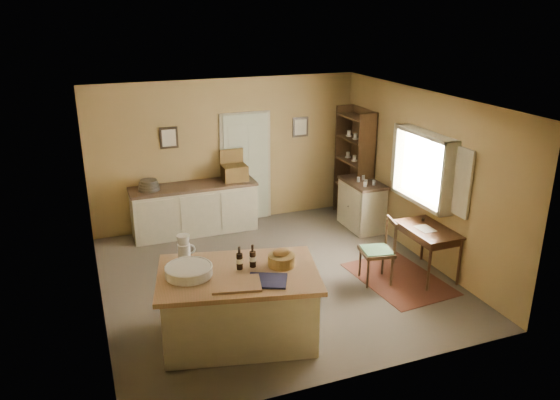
{
  "coord_description": "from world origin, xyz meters",
  "views": [
    {
      "loc": [
        -2.56,
        -6.94,
        3.93
      ],
      "look_at": [
        0.19,
        0.27,
        1.15
      ],
      "focal_mm": 35.0,
      "sensor_mm": 36.0,
      "label": 1
    }
  ],
  "objects_px": {
    "work_island": "(238,303)",
    "shelving_unit": "(356,164)",
    "sideboard": "(195,207)",
    "writing_desk": "(428,234)",
    "right_cabinet": "(362,204)",
    "desk_chair": "(377,252)"
  },
  "relations": [
    {
      "from": "sideboard",
      "to": "writing_desk",
      "type": "relative_size",
      "value": 2.26
    },
    {
      "from": "right_cabinet",
      "to": "shelving_unit",
      "type": "relative_size",
      "value": 0.47
    },
    {
      "from": "writing_desk",
      "to": "desk_chair",
      "type": "height_order",
      "value": "desk_chair"
    },
    {
      "from": "work_island",
      "to": "writing_desk",
      "type": "height_order",
      "value": "work_island"
    },
    {
      "from": "sideboard",
      "to": "shelving_unit",
      "type": "relative_size",
      "value": 1.06
    },
    {
      "from": "writing_desk",
      "to": "right_cabinet",
      "type": "relative_size",
      "value": 1.0
    },
    {
      "from": "writing_desk",
      "to": "sideboard",
      "type": "bearing_deg",
      "value": 135.19
    },
    {
      "from": "work_island",
      "to": "sideboard",
      "type": "xyz_separation_m",
      "value": [
        0.24,
        3.51,
        -0.0
      ]
    },
    {
      "from": "sideboard",
      "to": "writing_desk",
      "type": "height_order",
      "value": "sideboard"
    },
    {
      "from": "right_cabinet",
      "to": "shelving_unit",
      "type": "distance_m",
      "value": 0.83
    },
    {
      "from": "writing_desk",
      "to": "desk_chair",
      "type": "xyz_separation_m",
      "value": [
        -0.82,
        0.07,
        -0.19
      ]
    },
    {
      "from": "desk_chair",
      "to": "right_cabinet",
      "type": "relative_size",
      "value": 0.98
    },
    {
      "from": "work_island",
      "to": "shelving_unit",
      "type": "distance_m",
      "value": 4.62
    },
    {
      "from": "writing_desk",
      "to": "shelving_unit",
      "type": "distance_m",
      "value": 2.6
    },
    {
      "from": "right_cabinet",
      "to": "shelving_unit",
      "type": "xyz_separation_m",
      "value": [
        0.16,
        0.55,
        0.6
      ]
    },
    {
      "from": "right_cabinet",
      "to": "shelving_unit",
      "type": "height_order",
      "value": "shelving_unit"
    },
    {
      "from": "sideboard",
      "to": "desk_chair",
      "type": "height_order",
      "value": "sideboard"
    },
    {
      "from": "work_island",
      "to": "desk_chair",
      "type": "bearing_deg",
      "value": 29.21
    },
    {
      "from": "work_island",
      "to": "right_cabinet",
      "type": "relative_size",
      "value": 2.17
    },
    {
      "from": "writing_desk",
      "to": "right_cabinet",
      "type": "xyz_separation_m",
      "value": [
        -0.0,
        2.01,
        -0.22
      ]
    },
    {
      "from": "shelving_unit",
      "to": "desk_chair",
      "type": "bearing_deg",
      "value": -111.39
    },
    {
      "from": "sideboard",
      "to": "shelving_unit",
      "type": "distance_m",
      "value": 3.14
    }
  ]
}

